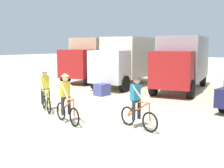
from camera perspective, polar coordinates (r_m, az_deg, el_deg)
The scene contains 8 objects.
ground_plane at distance 9.59m, azimuth -13.82°, elevation -9.34°, with size 120.00×120.00×0.00m, color beige.
box_truck_tan_camper at distance 22.29m, azimuth -3.25°, elevation 5.58°, with size 2.96×6.93×3.35m.
box_truck_cream_rv at distance 19.46m, azimuth 3.62°, elevation 5.22°, with size 2.69×6.85×3.35m.
box_truck_grey_hauler at distance 17.99m, azimuth 14.28°, elevation 4.76°, with size 3.20×6.99×3.35m.
cyclist_orange_shirt at distance 12.24m, azimuth -13.52°, elevation -1.51°, with size 1.49×0.98×1.82m.
cyclist_cowboy_hat at distance 10.18m, azimuth -9.38°, elevation -3.29°, with size 1.64×0.76×1.82m.
cyclist_near_camera at distance 9.44m, azimuth 5.24°, elevation -4.11°, with size 1.67×0.68×1.82m.
supply_crate at distance 15.62m, azimuth -2.09°, elevation -1.15°, with size 0.64×0.76×0.67m, color #4C5199.
Camera 1 is at (6.72, -6.23, 2.83)m, focal length 44.44 mm.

